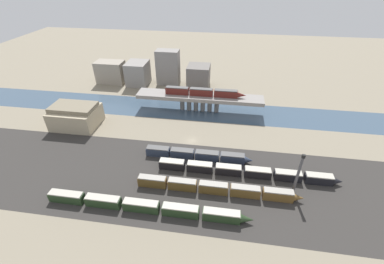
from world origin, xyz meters
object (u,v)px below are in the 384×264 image
at_px(signal_tower, 298,174).
at_px(train_yard_outer, 198,155).
at_px(train_yard_near, 146,206).
at_px(train_yard_far, 247,172).
at_px(train_on_bridge, 204,92).
at_px(train_yard_mid, 217,188).
at_px(warehouse_building, 76,116).

bearing_deg(signal_tower, train_yard_outer, 159.77).
distance_m(train_yard_near, signal_tower, 48.93).
xyz_separation_m(train_yard_far, signal_tower, (15.26, -5.67, 6.10)).
relative_size(train_yard_near, signal_tower, 4.09).
relative_size(train_on_bridge, train_yard_mid, 0.73).
relative_size(train_yard_mid, warehouse_building, 2.73).
bearing_deg(train_yard_mid, train_on_bridge, 100.69).
relative_size(train_on_bridge, train_yard_near, 0.62).
bearing_deg(train_yard_far, train_yard_near, -146.79).
height_order(train_yard_near, train_yard_outer, train_yard_outer).
distance_m(train_yard_mid, train_yard_outer, 18.54).
bearing_deg(train_yard_far, signal_tower, -20.37).
relative_size(train_yard_mid, train_yard_outer, 1.32).
bearing_deg(warehouse_building, train_yard_outer, -15.52).
height_order(train_yard_mid, warehouse_building, warehouse_building).
relative_size(train_yard_far, train_yard_outer, 1.56).
xyz_separation_m(train_on_bridge, train_yard_outer, (1.96, -38.43, -8.65)).
relative_size(warehouse_building, signal_tower, 1.27).
xyz_separation_m(train_yard_mid, signal_tower, (25.33, 4.08, 5.94)).
bearing_deg(train_yard_mid, warehouse_building, 153.96).
bearing_deg(warehouse_building, train_on_bridge, 21.22).
bearing_deg(warehouse_building, train_yard_far, -16.64).
relative_size(train_on_bridge, train_yard_outer, 0.96).
height_order(train_yard_far, signal_tower, signal_tower).
relative_size(train_yard_near, train_yard_mid, 1.18).
distance_m(train_on_bridge, signal_tower, 62.20).
bearing_deg(train_on_bridge, train_yard_outer, -87.08).
xyz_separation_m(train_on_bridge, train_yard_mid, (10.37, -54.94, -8.57)).
bearing_deg(train_yard_outer, train_on_bridge, 92.92).
distance_m(train_yard_near, train_yard_mid, 23.48).
bearing_deg(train_yard_far, train_on_bridge, 114.33).
height_order(train_yard_far, train_yard_outer, train_yard_outer).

